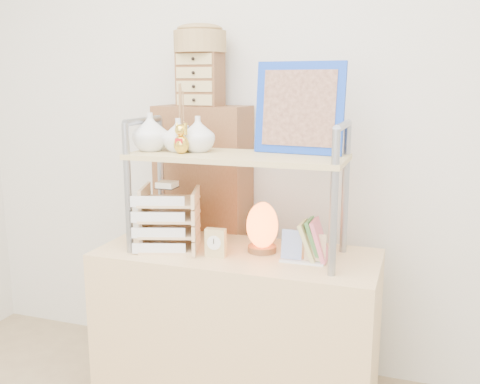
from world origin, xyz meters
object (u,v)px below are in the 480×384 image
at_px(desk, 237,333).
at_px(cabinet, 204,239).
at_px(salt_lamp, 262,227).
at_px(letter_tray, 169,222).

bearing_deg(desk, cabinet, 129.55).
bearing_deg(salt_lamp, letter_tray, -167.81).
xyz_separation_m(desk, letter_tray, (-0.30, -0.05, 0.49)).
distance_m(letter_tray, salt_lamp, 0.41).
xyz_separation_m(desk, cabinet, (-0.31, 0.37, 0.30)).
height_order(cabinet, letter_tray, cabinet).
height_order(desk, salt_lamp, salt_lamp).
distance_m(desk, cabinet, 0.57).
bearing_deg(desk, letter_tray, -170.66).
height_order(desk, cabinet, cabinet).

